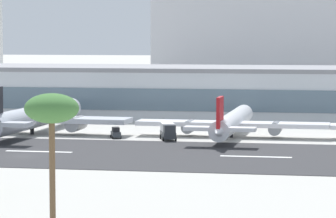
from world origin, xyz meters
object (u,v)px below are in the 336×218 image
Objects in this scene: airliner_red_tail_gate_2 at (231,123)px; service_box_truck_2 at (168,131)px; distant_hotel_block at (298,23)px; palm_tree_1 at (52,111)px; service_baggage_tug_1 at (116,133)px; airliner_black_tail_gate_1 at (33,118)px; terminal_building at (166,91)px.

airliner_red_tail_gate_2 is 6.85× the size of service_box_truck_2.
distant_hotel_block is 7.48× the size of palm_tree_1.
service_baggage_tug_1 is 10.81m from service_box_truck_2.
airliner_black_tail_gate_1 is at bearing -104.78° from distant_hotel_block.
distant_hotel_block is 2.10× the size of airliner_black_tail_gate_1.
airliner_black_tail_gate_1 reaches higher than service_box_truck_2.
airliner_red_tail_gate_2 is (40.87, 1.22, -0.49)m from airliner_black_tail_gate_1.
distant_hotel_block is at bearing 86.70° from palm_tree_1.
palm_tree_1 is (2.33, -82.25, 10.74)m from service_box_truck_2.
airliner_black_tail_gate_1 is at bearing -113.09° from terminal_building.
palm_tree_1 is at bearing -157.33° from airliner_black_tail_gate_1.
palm_tree_1 reaches higher than terminal_building.
service_box_truck_2 is at bearing 120.44° from airliner_red_tail_gate_2.
palm_tree_1 is (-15.29, -265.16, -12.18)m from distant_hotel_block.
terminal_building is at bearing 172.65° from service_box_truck_2.
distant_hotel_block is at bearing 78.30° from terminal_building.
terminal_building is 50.31m from service_baggage_tug_1.
service_box_truck_2 is (29.23, -5.30, -1.64)m from airliner_black_tail_gate_1.
airliner_red_tail_gate_2 is 13.39m from service_box_truck_2.
palm_tree_1 is (11.97, -133.50, 6.29)m from terminal_building.
airliner_black_tail_gate_1 is 1.16× the size of airliner_red_tail_gate_2.
service_baggage_tug_1 is (-28.34, -181.69, -23.66)m from distant_hotel_block.
service_baggage_tug_1 is 0.25× the size of palm_tree_1.
terminal_building reaches higher than service_baggage_tug_1.
service_box_truck_2 is (10.72, -1.22, 0.74)m from service_baggage_tug_1.
airliner_black_tail_gate_1 is at bearing 55.31° from service_baggage_tug_1.
terminal_building is 48.79× the size of service_baggage_tug_1.
terminal_building is 52.33m from service_box_truck_2.
airliner_black_tail_gate_1 is 93.50m from palm_tree_1.
airliner_red_tail_gate_2 is at bearing -85.44° from airliner_black_tail_gate_1.
terminal_building is at bearing -23.50° from service_baggage_tug_1.
palm_tree_1 reaches higher than airliner_black_tail_gate_1.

